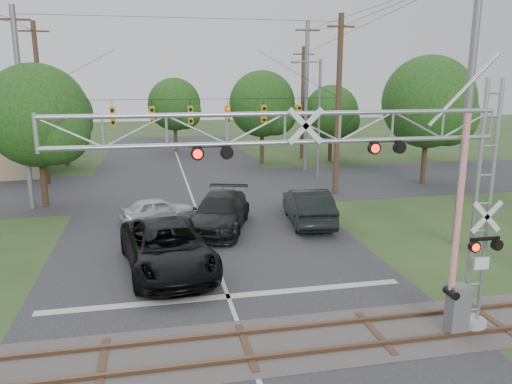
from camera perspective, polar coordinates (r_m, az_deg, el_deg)
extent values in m
cube|color=#292A2C|center=(22.27, -5.00, -7.07)|extent=(14.00, 90.00, 0.02)
cube|color=#292A2C|center=(35.69, -7.76, 0.57)|extent=(90.00, 12.00, 0.02)
cube|color=#46403D|center=(15.08, -1.09, -17.35)|extent=(90.00, 3.20, 0.05)
cube|color=brown|center=(14.43, -0.52, -18.53)|extent=(90.00, 0.12, 0.14)
cube|color=brown|center=(15.66, -1.60, -15.82)|extent=(90.00, 0.12, 0.14)
cylinder|color=#999994|center=(17.34, 23.24, -13.68)|extent=(0.95, 0.95, 0.32)
cube|color=silver|center=(16.27, 24.40, -7.45)|extent=(0.48, 0.03, 0.37)
cube|color=slate|center=(16.58, 22.02, -12.40)|extent=(0.58, 0.48, 1.59)
cube|color=red|center=(15.37, 22.22, -1.58)|extent=(0.15, 0.10, 5.29)
cylinder|color=slate|center=(31.64, -25.12, 8.39)|extent=(0.32, 0.32, 11.50)
cylinder|color=#3F301D|center=(33.06, 9.37, 9.58)|extent=(0.36, 0.36, 11.50)
cylinder|color=black|center=(30.90, -7.55, 10.48)|extent=(19.00, 0.03, 0.03)
cube|color=#C7950E|center=(31.18, -20.28, 8.06)|extent=(0.30, 0.30, 1.10)
cube|color=#C7950E|center=(30.94, -16.05, 8.33)|extent=(0.30, 0.30, 1.10)
cube|color=#C7950E|center=(30.86, -11.77, 8.55)|extent=(0.30, 0.30, 1.10)
cube|color=#C7950E|center=(30.96, -7.49, 8.72)|extent=(0.30, 0.30, 1.10)
cube|color=#C7950E|center=(31.22, -3.26, 8.84)|extent=(0.30, 0.30, 1.10)
cube|color=#C7950E|center=(31.64, 0.88, 8.92)|extent=(0.30, 0.30, 1.10)
cube|color=#C7950E|center=(32.23, 4.90, 8.95)|extent=(0.30, 0.30, 1.10)
imported|color=black|center=(20.42, -10.09, -6.28)|extent=(4.13, 7.29, 1.92)
imported|color=black|center=(25.52, -4.14, -2.32)|extent=(4.33, 6.69, 1.80)
imported|color=silver|center=(27.30, -11.18, -2.00)|extent=(4.26, 2.67, 1.35)
imported|color=black|center=(26.70, 5.98, -1.59)|extent=(2.63, 5.88, 1.87)
cylinder|color=slate|center=(38.62, 7.20, 8.21)|extent=(0.20, 0.20, 8.92)
cylinder|color=slate|center=(38.19, 5.94, 14.59)|extent=(1.98, 0.12, 0.12)
cube|color=slate|center=(37.90, 4.46, 14.56)|extent=(0.59, 0.25, 0.15)
cylinder|color=#3F301D|center=(38.80, -23.38, 9.10)|extent=(0.34, 0.34, 11.38)
cube|color=#3F301D|center=(38.87, -24.07, 16.44)|extent=(2.00, 0.12, 0.12)
cylinder|color=slate|center=(41.46, 5.74, 10.65)|extent=(0.34, 0.34, 11.93)
cube|color=#3F301D|center=(41.58, 5.92, 17.91)|extent=(2.00, 0.12, 0.12)
cylinder|color=slate|center=(24.05, 23.08, 8.90)|extent=(0.34, 0.34, 12.68)
cylinder|color=#3F301D|center=(47.50, 5.34, 10.01)|extent=(0.34, 0.34, 10.36)
cube|color=#3F301D|center=(47.48, 5.46, 15.41)|extent=(2.00, 0.12, 0.12)
cylinder|color=#3C2D1B|center=(52.40, -26.75, 5.28)|extent=(0.36, 0.36, 3.66)
sphere|color=#124012|center=(52.14, -27.13, 8.89)|extent=(5.65, 5.65, 5.65)
cylinder|color=#3C2D1B|center=(46.86, -20.83, 4.78)|extent=(0.36, 0.36, 3.20)
sphere|color=#124012|center=(46.57, -21.12, 8.31)|extent=(4.94, 4.94, 4.94)
cylinder|color=#3C2D1B|center=(32.32, -23.15, 1.81)|extent=(0.36, 0.36, 3.87)
sphere|color=#124012|center=(31.88, -23.72, 8.02)|extent=(5.99, 5.99, 5.99)
cylinder|color=#3C2D1B|center=(52.71, -9.19, 6.44)|extent=(0.36, 0.36, 3.47)
sphere|color=#124012|center=(52.45, -9.31, 9.86)|extent=(5.37, 5.37, 5.37)
cylinder|color=#3C2D1B|center=(44.88, 0.68, 5.66)|extent=(0.36, 0.36, 3.77)
sphere|color=#124012|center=(44.57, 0.70, 10.04)|extent=(5.83, 5.83, 5.83)
cylinder|color=#3C2D1B|center=(46.67, 8.48, 5.45)|extent=(0.36, 0.36, 3.19)
sphere|color=#124012|center=(46.38, 8.60, 8.99)|extent=(4.92, 4.92, 4.92)
cylinder|color=#3C2D1B|center=(38.05, 18.68, 3.97)|extent=(0.36, 0.36, 4.20)
sphere|color=#124012|center=(37.68, 19.11, 9.70)|extent=(6.49, 6.49, 6.49)
cylinder|color=#3C2D1B|center=(49.82, 18.90, 5.87)|extent=(0.36, 0.36, 4.06)
sphere|color=#124012|center=(49.54, 19.22, 10.10)|extent=(6.27, 6.27, 6.27)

